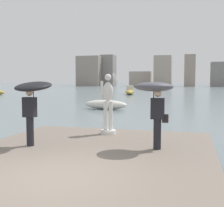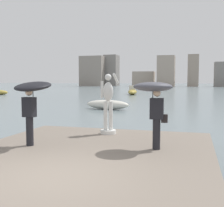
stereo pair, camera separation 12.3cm
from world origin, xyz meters
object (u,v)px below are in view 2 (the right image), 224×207
Objects in this scene: boat_mid at (107,105)px; statue_white_figure at (108,106)px; boat_far at (132,91)px; onlooker_left at (32,94)px; onlooker_right at (154,94)px; boat_leftward at (0,92)px.

statue_white_figure is at bearing -73.24° from boat_mid.
boat_mid is 0.71× the size of boat_far.
statue_white_figure is 3.08m from onlooker_left.
onlooker_right is at bearing 9.01° from onlooker_left.
boat_far is 1.44× the size of boat_leftward.
boat_leftward is (-21.33, -6.46, -0.16)m from boat_far.
onlooker_left reaches higher than boat_leftward.
onlooker_right is 15.86m from boat_mid.
statue_white_figure reaches higher than onlooker_left.
statue_white_figure reaches higher than boat_leftward.
onlooker_left is 0.36× the size of boat_far.
statue_white_figure is 13.31m from boat_mid.
statue_white_figure is 0.59× the size of boat_leftward.
onlooker_right is at bearing -45.40° from statue_white_figure.
boat_leftward is at bearing 131.88° from onlooker_right.
boat_mid is at bearing -37.95° from boat_leftward.
statue_white_figure is 38.97m from boat_far.
boat_far is 22.29m from boat_leftward.
onlooker_left is at bearing -82.46° from boat_far.
boat_far is at bearing 16.85° from boat_leftward.
statue_white_figure is 0.41× the size of boat_far.
onlooker_left reaches higher than boat_far.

